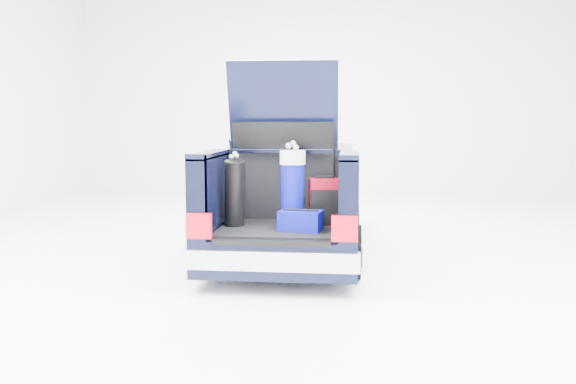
# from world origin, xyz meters

# --- Properties ---
(ground) EXTENTS (14.00, 14.00, 0.00)m
(ground) POSITION_xyz_m (0.00, 0.00, 0.00)
(ground) COLOR white
(ground) RESTS_ON ground
(car) EXTENTS (1.87, 4.65, 2.47)m
(car) POSITION_xyz_m (-0.00, 0.11, 0.67)
(car) COLOR black
(car) RESTS_ON ground
(red_suitcase) EXTENTS (0.37, 0.28, 0.56)m
(red_suitcase) POSITION_xyz_m (0.50, -1.28, 0.86)
(red_suitcase) COLOR maroon
(red_suitcase) RESTS_ON car
(black_golf_bag) EXTENTS (0.33, 0.39, 0.84)m
(black_golf_bag) POSITION_xyz_m (-0.50, -1.47, 0.98)
(black_golf_bag) COLOR black
(black_golf_bag) RESTS_ON car
(blue_golf_bag) EXTENTS (0.37, 0.37, 0.96)m
(blue_golf_bag) POSITION_xyz_m (0.14, -1.34, 1.04)
(blue_golf_bag) COLOR black
(blue_golf_bag) RESTS_ON car
(blue_duffel) EXTENTS (0.49, 0.37, 0.24)m
(blue_duffel) POSITION_xyz_m (0.26, -1.65, 0.71)
(blue_duffel) COLOR #050779
(blue_duffel) RESTS_ON car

